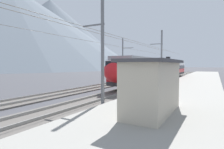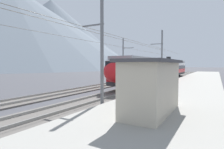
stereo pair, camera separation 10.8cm
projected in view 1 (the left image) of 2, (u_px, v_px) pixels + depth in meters
ground_plane at (134, 93)px, 19.01m from camera, size 400.00×400.00×0.00m
platform_slab at (179, 95)px, 16.82m from camera, size 120.00×7.31×0.30m
track_near at (124, 91)px, 19.60m from camera, size 120.00×3.00×0.28m
track_far at (88, 88)px, 21.96m from camera, size 120.00×3.00×0.28m
train_near_platform at (161, 69)px, 32.43m from camera, size 34.98×3.01×4.27m
train_far_track at (153, 68)px, 44.03m from camera, size 34.27×2.92×4.27m
catenary_mast_west at (101, 51)px, 12.88m from camera, size 48.58×1.87×7.49m
catenary_mast_mid at (161, 56)px, 26.72m from camera, size 48.58×1.87×7.94m
catenary_mast_far_side at (123, 58)px, 34.15m from camera, size 48.58×2.28×7.88m
platform_sign at (149, 75)px, 18.39m from camera, size 0.70×0.08×2.10m
passenger_walking at (145, 93)px, 10.72m from camera, size 0.53×0.22×1.69m
handbag_beside_passenger at (155, 104)px, 11.62m from camera, size 0.32×0.18×0.42m
handbag_near_sign at (147, 88)px, 19.10m from camera, size 0.32×0.18×0.40m
potted_plant_platform_edge at (146, 91)px, 15.22m from camera, size 0.51×0.51×0.78m
platform_shelter at (153, 86)px, 9.89m from camera, size 5.19×2.30×2.91m
mountain_central_peak at (5, 25)px, 150.36m from camera, size 218.65×218.65×71.50m
mountain_right_ridge at (50, 34)px, 235.87m from camera, size 205.70×205.70×86.39m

